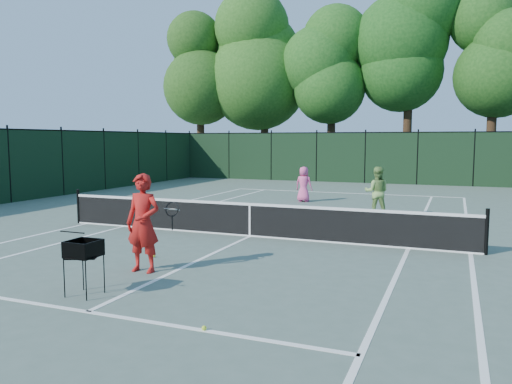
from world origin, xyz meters
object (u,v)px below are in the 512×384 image
at_px(player_pink, 304,184).
at_px(player_green, 377,192).
at_px(ball_hopper, 83,249).
at_px(loose_ball_near_cart, 204,328).
at_px(coach, 143,223).
at_px(loose_ball_midcourt, 154,256).

bearing_deg(player_pink, player_green, 144.39).
height_order(ball_hopper, loose_ball_near_cart, ball_hopper).
height_order(player_pink, ball_hopper, player_pink).
bearing_deg(coach, loose_ball_midcourt, 111.78).
height_order(player_green, ball_hopper, player_green).
xyz_separation_m(loose_ball_near_cart, loose_ball_midcourt, (-3.04, 3.38, 0.00)).
distance_m(player_green, ball_hopper, 11.02).
xyz_separation_m(player_pink, ball_hopper, (0.22, -13.62, 0.05)).
bearing_deg(player_pink, loose_ball_near_cart, 107.19).
xyz_separation_m(coach, player_pink, (-0.26, 11.97, -0.23)).
bearing_deg(ball_hopper, loose_ball_midcourt, 74.95).
distance_m(coach, loose_ball_near_cart, 3.55).
distance_m(player_pink, ball_hopper, 13.62).
xyz_separation_m(coach, loose_ball_midcourt, (-0.49, 1.09, -0.94)).
bearing_deg(player_green, coach, 62.05).
relative_size(coach, ball_hopper, 2.08).
relative_size(player_green, loose_ball_midcourt, 24.98).
bearing_deg(loose_ball_near_cart, loose_ball_midcourt, 131.97).
relative_size(coach, loose_ball_near_cart, 28.60).
relative_size(player_pink, ball_hopper, 1.58).
relative_size(player_green, ball_hopper, 1.82).
relative_size(ball_hopper, loose_ball_near_cart, 13.76).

